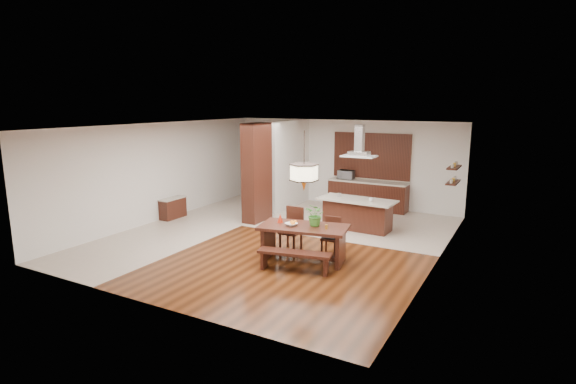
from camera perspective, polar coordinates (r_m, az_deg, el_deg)
The scene contains 25 objects.
room_shell at distance 11.37m, azimuth -1.33°, elevation 4.16°, with size 9.00×9.04×2.92m.
tile_hallway at distance 13.34m, azimuth -11.60°, elevation -4.01°, with size 2.50×9.00×0.01m, color beige.
tile_kitchen at distance 13.49m, azimuth 8.69°, elevation -3.73°, with size 5.50×4.00×0.01m, color beige.
soffit_band at distance 11.30m, azimuth -1.35°, elevation 8.30°, with size 8.00×9.00×0.02m, color #442011.
partition_pier at distance 13.20m, azimuth -3.98°, elevation 2.45°, with size 0.45×1.00×2.90m, color black.
partition_stub at distance 14.99m, azimuth 0.35°, elevation 3.54°, with size 0.18×2.40×2.90m, color silver.
hallway_console at distance 14.10m, azimuth -14.42°, elevation -2.01°, with size 0.37×0.88×0.63m, color black.
hallway_doorway at distance 16.63m, azimuth -1.79°, elevation 2.92°, with size 1.10×0.20×2.10m, color black.
rear_counter at distance 15.03m, azimuth 10.08°, elevation -0.38°, with size 2.60×0.62×0.95m.
kitchen_window at distance 15.07m, azimuth 10.57°, elevation 4.55°, with size 2.60×0.08×1.50m, color #A77232.
shelf_lower at distance 12.67m, azimuth 20.23°, elevation 1.17°, with size 0.26×0.90×0.04m, color black.
shelf_upper at distance 12.61m, azimuth 20.35°, elevation 2.96°, with size 0.26×0.90×0.04m, color black.
dining_table at distance 10.00m, azimuth 1.99°, elevation -5.49°, with size 2.08×1.31×0.80m.
dining_bench at distance 9.48m, azimuth 0.81°, elevation -8.82°, with size 1.54×0.34×0.43m, color black, non-canonical shape.
dining_chair_left at distance 10.69m, azimuth 0.36°, elevation -4.77°, with size 0.46×0.46×1.03m, color black, non-canonical shape.
dining_chair_right at distance 10.48m, azimuth 5.42°, elevation -5.63°, with size 0.38×0.38×0.87m, color black, non-canonical shape.
pendant_lantern at distance 9.65m, azimuth 2.06°, elevation 3.95°, with size 0.64×0.64×1.31m, color #FFF5C3, non-canonical shape.
foliage_plant at distance 9.88m, azimuth 3.55°, elevation -2.93°, with size 0.45×0.39×0.49m, color #387B29.
fruit_bowl at distance 9.92m, azimuth 0.41°, elevation -4.14°, with size 0.26×0.26×0.06m, color beige.
napkin_cone at distance 10.18m, azimuth -1.00°, elevation -3.32°, with size 0.13×0.13×0.21m, color #A21F0B.
gold_ornament at distance 9.72m, azimuth 4.89°, elevation -4.43°, with size 0.06×0.06×0.09m, color gold.
kitchen_island at distance 12.61m, azimuth 8.78°, elevation -2.74°, with size 2.14×1.02×0.87m.
range_hood at distance 12.28m, azimuth 9.07°, elevation 6.44°, with size 0.90×0.55×0.87m, color silver, non-canonical shape.
island_cup at distance 12.26m, azimuth 10.49°, elevation -0.96°, with size 0.12×0.12×0.09m, color white.
microwave at distance 15.21m, azimuth 7.41°, elevation 2.21°, with size 0.52×0.35×0.29m, color #ADAFB4.
Camera 1 is at (5.65, -9.77, 3.49)m, focal length 28.00 mm.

